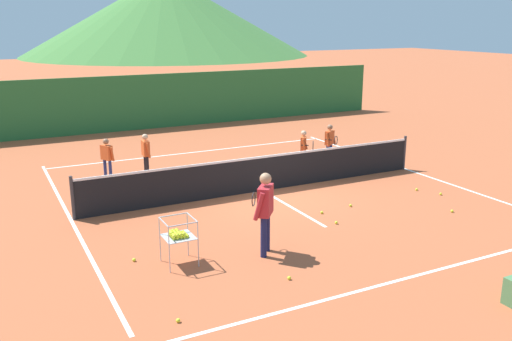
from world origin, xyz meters
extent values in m
plane|color=#B25633|center=(0.00, 0.00, 0.00)|extent=(120.00, 120.00, 0.00)
cube|color=white|center=(0.00, -5.81, 0.00)|extent=(10.02, 0.08, 0.01)
cube|color=white|center=(0.00, 5.08, 0.00)|extent=(10.02, 0.08, 0.01)
cube|color=white|center=(-5.01, 0.00, 0.00)|extent=(0.08, 10.89, 0.01)
cube|color=white|center=(5.01, 0.00, 0.00)|extent=(0.08, 10.89, 0.01)
cube|color=white|center=(0.00, 0.00, 0.00)|extent=(0.08, 6.10, 0.01)
cylinder|color=#333338|center=(-4.93, 0.00, 0.53)|extent=(0.08, 0.08, 1.05)
cylinder|color=#333338|center=(4.93, 0.00, 0.53)|extent=(0.08, 0.08, 1.05)
cube|color=black|center=(0.00, 0.00, 0.46)|extent=(9.79, 0.02, 0.92)
cube|color=white|center=(0.00, 0.00, 0.95)|extent=(9.79, 0.03, 0.06)
cylinder|color=#191E4C|center=(-1.99, -3.82, 0.41)|extent=(0.12, 0.12, 0.82)
cylinder|color=#191E4C|center=(-1.78, -3.58, 0.41)|extent=(0.12, 0.12, 0.82)
cube|color=#B2262D|center=(-1.88, -3.70, 1.11)|extent=(0.49, 0.52, 0.58)
sphere|color=tan|center=(-1.88, -3.70, 1.55)|extent=(0.23, 0.23, 0.23)
cylinder|color=#B2262D|center=(-2.12, -3.87, 1.07)|extent=(0.23, 0.21, 0.56)
cylinder|color=#B2262D|center=(-1.74, -3.46, 1.07)|extent=(0.19, 0.18, 0.57)
torus|color=#262628|center=(-1.94, -3.29, 1.02)|extent=(0.20, 0.24, 0.29)
cylinder|color=black|center=(-1.75, -3.45, 1.02)|extent=(0.19, 0.16, 0.03)
cylinder|color=navy|center=(-3.55, 3.08, 0.30)|extent=(0.09, 0.09, 0.60)
cylinder|color=navy|center=(-3.44, 2.87, 0.30)|extent=(0.09, 0.09, 0.60)
cube|color=#E55926|center=(-3.49, 2.98, 0.82)|extent=(0.31, 0.40, 0.42)
sphere|color=#996B4C|center=(-3.49, 2.98, 1.14)|extent=(0.17, 0.17, 0.17)
cylinder|color=#E55926|center=(-3.54, 3.18, 0.79)|extent=(0.18, 0.13, 0.41)
cylinder|color=#E55926|center=(-3.37, 2.81, 0.79)|extent=(0.14, 0.11, 0.42)
cylinder|color=black|center=(-2.39, 2.95, 0.32)|extent=(0.09, 0.09, 0.63)
cylinder|color=black|center=(-2.40, 2.71, 0.32)|extent=(0.09, 0.09, 0.63)
cube|color=#E55926|center=(-2.39, 2.83, 0.86)|extent=(0.19, 0.39, 0.44)
sphere|color=#DBAD84|center=(-2.39, 2.83, 1.19)|extent=(0.18, 0.18, 0.18)
cylinder|color=#E55926|center=(-2.33, 3.04, 0.83)|extent=(0.17, 0.08, 0.43)
cylinder|color=#E55926|center=(-2.37, 2.61, 0.82)|extent=(0.13, 0.07, 0.44)
cylinder|color=navy|center=(2.24, 1.55, 0.30)|extent=(0.09, 0.09, 0.60)
cylinder|color=navy|center=(2.11, 1.36, 0.30)|extent=(0.09, 0.09, 0.60)
cube|color=#E55926|center=(2.18, 1.45, 0.81)|extent=(0.34, 0.39, 0.42)
sphere|color=#DBAD84|center=(2.18, 1.45, 1.13)|extent=(0.17, 0.17, 0.17)
cylinder|color=#E55926|center=(2.33, 1.60, 0.79)|extent=(0.17, 0.14, 0.41)
cylinder|color=#E55926|center=(2.09, 1.27, 0.78)|extent=(0.14, 0.12, 0.41)
torus|color=#262628|center=(2.31, 1.12, 0.80)|extent=(0.18, 0.25, 0.29)
cylinder|color=black|center=(2.11, 1.25, 0.80)|extent=(0.20, 0.15, 0.03)
cylinder|color=navy|center=(3.38, 1.71, 0.32)|extent=(0.09, 0.09, 0.63)
cylinder|color=navy|center=(3.17, 1.58, 0.32)|extent=(0.09, 0.09, 0.63)
cube|color=#E55926|center=(3.28, 1.65, 0.85)|extent=(0.41, 0.35, 0.44)
sphere|color=#996B4C|center=(3.28, 1.65, 1.19)|extent=(0.17, 0.17, 0.17)
cylinder|color=#E55926|center=(3.49, 1.72, 0.83)|extent=(0.15, 0.18, 0.43)
cylinder|color=#E55926|center=(3.11, 1.50, 0.82)|extent=(0.13, 0.15, 0.44)
torus|color=#262628|center=(3.26, 1.28, 0.83)|extent=(0.26, 0.18, 0.29)
cylinder|color=black|center=(3.12, 1.49, 0.83)|extent=(0.14, 0.20, 0.03)
cylinder|color=#B7B7BC|center=(-3.84, -3.10, 0.45)|extent=(0.02, 0.02, 0.89)
cylinder|color=#B7B7BC|center=(-3.28, -3.10, 0.45)|extent=(0.02, 0.02, 0.89)
cylinder|color=#B7B7BC|center=(-3.84, -3.66, 0.45)|extent=(0.02, 0.02, 0.89)
cylinder|color=#B7B7BC|center=(-3.28, -3.66, 0.45)|extent=(0.02, 0.02, 0.89)
cube|color=#B7B7BC|center=(-3.56, -3.38, 0.55)|extent=(0.56, 0.56, 0.01)
cube|color=#B7B7BC|center=(-3.56, -3.10, 0.89)|extent=(0.56, 0.02, 0.02)
cube|color=#B7B7BC|center=(-3.56, -3.66, 0.89)|extent=(0.56, 0.02, 0.02)
cube|color=#B7B7BC|center=(-3.84, -3.38, 0.89)|extent=(0.02, 0.56, 0.02)
cube|color=#B7B7BC|center=(-3.28, -3.38, 0.89)|extent=(0.02, 0.56, 0.02)
sphere|color=yellow|center=(-3.69, -3.50, 0.58)|extent=(0.07, 0.07, 0.07)
sphere|color=yellow|center=(-3.68, -3.44, 0.58)|extent=(0.07, 0.07, 0.07)
sphere|color=yellow|center=(-3.69, -3.38, 0.59)|extent=(0.07, 0.07, 0.07)
sphere|color=yellow|center=(-3.68, -3.31, 0.59)|extent=(0.07, 0.07, 0.07)
sphere|color=yellow|center=(-3.68, -3.25, 0.59)|extent=(0.07, 0.07, 0.07)
sphere|color=yellow|center=(-3.62, -3.51, 0.58)|extent=(0.07, 0.07, 0.07)
sphere|color=yellow|center=(-3.62, -3.44, 0.58)|extent=(0.07, 0.07, 0.07)
sphere|color=yellow|center=(-3.62, -3.38, 0.59)|extent=(0.07, 0.07, 0.07)
sphere|color=yellow|center=(-3.62, -3.32, 0.59)|extent=(0.07, 0.07, 0.07)
sphere|color=yellow|center=(-3.62, -3.24, 0.58)|extent=(0.07, 0.07, 0.07)
sphere|color=yellow|center=(-3.55, -3.50, 0.58)|extent=(0.07, 0.07, 0.07)
sphere|color=yellow|center=(-3.56, -3.44, 0.58)|extent=(0.07, 0.07, 0.07)
sphere|color=yellow|center=(-3.56, -3.38, 0.58)|extent=(0.07, 0.07, 0.07)
sphere|color=yellow|center=(-3.56, -3.32, 0.59)|extent=(0.07, 0.07, 0.07)
sphere|color=yellow|center=(-3.55, -3.24, 0.58)|extent=(0.07, 0.07, 0.07)
sphere|color=yellow|center=(-3.49, -3.51, 0.58)|extent=(0.07, 0.07, 0.07)
sphere|color=yellow|center=(-3.49, -3.44, 0.58)|extent=(0.07, 0.07, 0.07)
sphere|color=yellow|center=(-3.49, -3.38, 0.58)|extent=(0.07, 0.07, 0.07)
sphere|color=yellow|center=(-3.49, -3.32, 0.59)|extent=(0.07, 0.07, 0.07)
sphere|color=yellow|center=(-3.49, -3.25, 0.58)|extent=(0.07, 0.07, 0.07)
sphere|color=yellow|center=(-3.43, -3.51, 0.58)|extent=(0.07, 0.07, 0.07)
sphere|color=yellow|center=(-3.43, -3.44, 0.59)|extent=(0.07, 0.07, 0.07)
sphere|color=yellow|center=(-3.43, -3.38, 0.58)|extent=(0.07, 0.07, 0.07)
sphere|color=yellow|center=(-3.42, -3.32, 0.58)|extent=(0.07, 0.07, 0.07)
sphere|color=yellow|center=(-3.43, -3.25, 0.58)|extent=(0.07, 0.07, 0.07)
sphere|color=yellow|center=(-3.68, -3.51, 0.64)|extent=(0.07, 0.07, 0.07)
sphere|color=yellow|center=(-3.68, -3.45, 0.63)|extent=(0.07, 0.07, 0.07)
sphere|color=yellow|center=(-3.69, -3.37, 0.64)|extent=(0.07, 0.07, 0.07)
sphere|color=yellow|center=(-3.68, -3.31, 0.64)|extent=(0.07, 0.07, 0.07)
sphere|color=yellow|center=(-3.68, -3.25, 0.64)|extent=(0.07, 0.07, 0.07)
sphere|color=yellow|center=(-3.62, -3.51, 0.64)|extent=(0.07, 0.07, 0.07)
sphere|color=yellow|center=(-3.62, -3.44, 0.64)|extent=(0.07, 0.07, 0.07)
sphere|color=yellow|center=(-3.62, -3.38, 0.64)|extent=(0.07, 0.07, 0.07)
sphere|color=yellow|center=(-3.62, -3.32, 0.64)|extent=(0.07, 0.07, 0.07)
sphere|color=yellow|center=(-3.62, -3.25, 0.64)|extent=(0.07, 0.07, 0.07)
sphere|color=yellow|center=(-3.56, -3.51, 0.64)|extent=(0.07, 0.07, 0.07)
sphere|color=yellow|center=(-3.56, -3.44, 0.64)|extent=(0.07, 0.07, 0.07)
sphere|color=yellow|center=(-3.56, -3.38, 0.64)|extent=(0.07, 0.07, 0.07)
sphere|color=yellow|center=(-3.55, -3.31, 0.64)|extent=(0.07, 0.07, 0.07)
sphere|color=yellow|center=(-3.55, -3.25, 0.64)|extent=(0.07, 0.07, 0.07)
sphere|color=yellow|center=(-3.49, -3.51, 0.64)|extent=(0.07, 0.07, 0.07)
sphere|color=yellow|center=(3.26, -3.61, 0.03)|extent=(0.07, 0.07, 0.07)
sphere|color=yellow|center=(-4.30, -2.88, 0.03)|extent=(0.07, 0.07, 0.07)
sphere|color=yellow|center=(3.73, -1.89, 0.03)|extent=(0.07, 0.07, 0.07)
sphere|color=yellow|center=(-2.04, -4.90, 0.03)|extent=(0.07, 0.07, 0.07)
sphere|color=yellow|center=(-4.28, -5.37, 0.03)|extent=(0.07, 0.07, 0.07)
sphere|color=yellow|center=(0.41, -2.26, 0.03)|extent=(0.07, 0.07, 0.07)
sphere|color=yellow|center=(4.02, -2.48, 0.03)|extent=(0.07, 0.07, 0.07)
sphere|color=yellow|center=(0.32, -2.99, 0.03)|extent=(0.07, 0.07, 0.07)
sphere|color=yellow|center=(1.33, -2.16, 0.03)|extent=(0.07, 0.07, 0.07)
cube|color=#286B33|center=(0.00, 10.05, 1.15)|extent=(22.05, 0.08, 2.30)
cone|color=#427A38|center=(16.78, 59.34, 5.13)|extent=(37.28, 37.28, 10.27)
camera|label=1|loc=(-6.61, -12.57, 4.46)|focal=38.49mm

